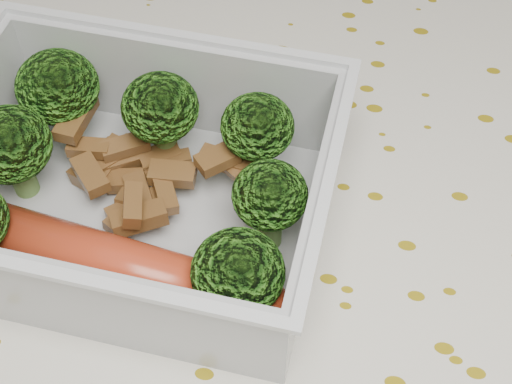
# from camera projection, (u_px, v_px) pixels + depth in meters

# --- Properties ---
(dining_table) EXTENTS (1.40, 0.90, 0.75)m
(dining_table) POSITION_uv_depth(u_px,v_px,m) (256.00, 293.00, 0.45)
(dining_table) COLOR brown
(dining_table) RESTS_ON ground
(tablecloth) EXTENTS (1.46, 0.96, 0.19)m
(tablecloth) POSITION_uv_depth(u_px,v_px,m) (256.00, 251.00, 0.41)
(tablecloth) COLOR silver
(tablecloth) RESTS_ON dining_table
(lunch_container) EXTENTS (0.20, 0.16, 0.07)m
(lunch_container) POSITION_uv_depth(u_px,v_px,m) (137.00, 195.00, 0.36)
(lunch_container) COLOR silver
(lunch_container) RESTS_ON tablecloth
(broccoli_florets) EXTENTS (0.17, 0.14, 0.06)m
(broccoli_florets) POSITION_uv_depth(u_px,v_px,m) (127.00, 159.00, 0.35)
(broccoli_florets) COLOR #608C3F
(broccoli_florets) RESTS_ON lunch_container
(meat_pile) EXTENTS (0.12, 0.08, 0.03)m
(meat_pile) POSITION_uv_depth(u_px,v_px,m) (139.00, 173.00, 0.38)
(meat_pile) COLOR brown
(meat_pile) RESTS_ON lunch_container
(sausage) EXTENTS (0.17, 0.05, 0.03)m
(sausage) POSITION_uv_depth(u_px,v_px,m) (118.00, 267.00, 0.34)
(sausage) COLOR #AF351B
(sausage) RESTS_ON lunch_container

